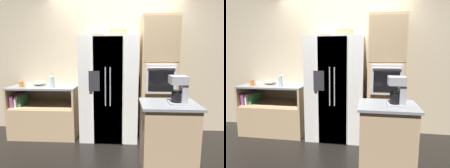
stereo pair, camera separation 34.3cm
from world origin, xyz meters
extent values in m
plane|color=black|center=(0.00, 0.00, 0.00)|extent=(20.00, 20.00, 0.00)
cube|color=beige|center=(0.00, 0.44, 1.40)|extent=(12.00, 0.06, 2.80)
cube|color=tan|center=(-1.27, 0.07, 0.28)|extent=(1.19, 0.68, 0.55)
cube|color=tan|center=(-1.27, 0.07, 0.56)|extent=(1.14, 0.62, 0.02)
cube|color=tan|center=(-1.85, 0.07, 0.72)|extent=(0.04, 0.68, 0.34)
cube|color=tan|center=(-0.69, 0.07, 0.72)|extent=(0.04, 0.68, 0.34)
cube|color=gray|center=(-1.27, 0.07, 0.91)|extent=(1.19, 0.68, 0.03)
cube|color=#934784|center=(-1.78, 0.03, 0.68)|extent=(0.05, 0.47, 0.21)
cube|color=silver|center=(-1.73, 0.03, 0.66)|extent=(0.03, 0.43, 0.18)
cube|color=#337A4C|center=(-1.67, 0.03, 0.66)|extent=(0.05, 0.34, 0.18)
cube|color=white|center=(-0.10, 0.06, 0.89)|extent=(0.97, 0.69, 1.78)
cube|color=white|center=(-0.11, -0.30, 0.89)|extent=(0.48, 0.02, 1.75)
cube|color=white|center=(-0.10, -0.30, 0.89)|extent=(0.48, 0.02, 1.75)
cylinder|color=#B2B2B7|center=(-0.14, -0.32, 0.98)|extent=(0.02, 0.02, 0.62)
cylinder|color=#B2B2B7|center=(-0.06, -0.32, 0.98)|extent=(0.02, 0.02, 0.62)
cube|color=#2D2D33|center=(-0.32, -0.31, 1.07)|extent=(0.17, 0.01, 0.32)
cube|color=tan|center=(0.75, 0.11, 1.06)|extent=(0.60, 0.59, 2.13)
cube|color=silver|center=(0.75, -0.20, 1.09)|extent=(0.49, 0.04, 0.48)
cube|color=black|center=(0.75, -0.22, 1.06)|extent=(0.40, 0.01, 0.33)
cylinder|color=#B2B2B7|center=(0.75, -0.24, 1.28)|extent=(0.43, 0.02, 0.02)
cube|color=tan|center=(0.75, -0.18, 1.73)|extent=(0.56, 0.01, 0.72)
cube|color=tan|center=(0.71, -1.01, 0.44)|extent=(0.64, 0.52, 0.87)
cube|color=gray|center=(0.71, -1.01, 0.89)|extent=(0.70, 0.57, 0.03)
cylinder|color=tan|center=(0.04, 0.11, 1.84)|extent=(0.29, 0.29, 0.11)
torus|color=tan|center=(0.04, 0.11, 1.90)|extent=(0.31, 0.31, 0.02)
ellipsoid|color=#DB664C|center=(-0.30, 0.08, 1.82)|extent=(0.24, 0.24, 0.06)
cylinder|color=silver|center=(-1.08, -0.08, 1.01)|extent=(0.07, 0.07, 0.18)
cone|color=silver|center=(-1.08, -0.08, 1.12)|extent=(0.07, 0.07, 0.04)
cylinder|color=silver|center=(-1.08, -0.08, 1.16)|extent=(0.02, 0.02, 0.03)
cylinder|color=orange|center=(-1.64, -0.08, 0.97)|extent=(0.08, 0.08, 0.10)
torus|color=orange|center=(-1.60, -0.08, 0.97)|extent=(0.07, 0.01, 0.07)
ellipsoid|color=beige|center=(-1.39, 0.11, 0.97)|extent=(0.22, 0.22, 0.09)
cube|color=#B2B2B7|center=(0.79, -1.05, 0.92)|extent=(0.20, 0.21, 0.02)
cylinder|color=black|center=(0.78, -1.05, 1.00)|extent=(0.12, 0.12, 0.14)
cube|color=#B2B2B7|center=(0.86, -1.05, 1.08)|extent=(0.07, 0.18, 0.34)
cube|color=#B2B2B7|center=(0.79, -1.05, 1.20)|extent=(0.20, 0.21, 0.10)
camera|label=1|loc=(0.14, -3.43, 1.52)|focal=32.00mm
camera|label=2|loc=(0.48, -3.39, 1.52)|focal=32.00mm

